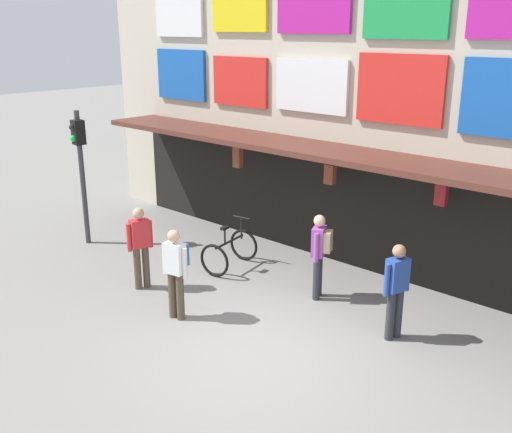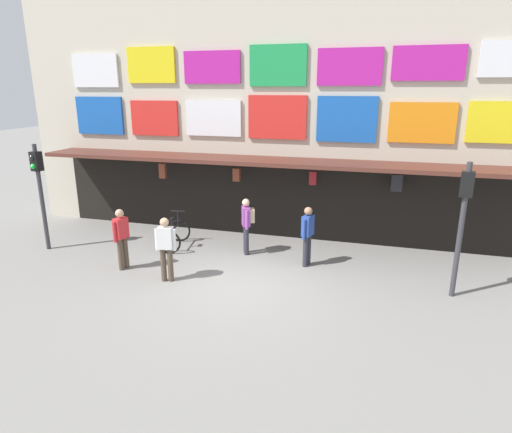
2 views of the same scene
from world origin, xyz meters
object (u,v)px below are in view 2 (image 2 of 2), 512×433
at_px(bicycle_parked, 174,235).
at_px(pedestrian_in_black, 308,233).
at_px(traffic_light_near, 39,180).
at_px(pedestrian_in_white, 247,222).
at_px(traffic_light_far, 464,209).
at_px(pedestrian_in_purple, 121,236).
at_px(pedestrian_in_blue, 166,244).

bearing_deg(bicycle_parked, pedestrian_in_black, -4.28).
height_order(traffic_light_near, pedestrian_in_black, traffic_light_near).
xyz_separation_m(traffic_light_near, pedestrian_in_white, (5.98, 1.30, -1.16)).
xyz_separation_m(traffic_light_far, bicycle_parked, (-7.79, 1.18, -1.75)).
xyz_separation_m(traffic_light_far, pedestrian_in_white, (-5.48, 1.28, -1.16)).
bearing_deg(pedestrian_in_purple, bicycle_parked, 72.82).
height_order(traffic_light_far, pedestrian_in_black, traffic_light_far).
height_order(traffic_light_far, pedestrian_in_purple, traffic_light_far).
height_order(pedestrian_in_white, pedestrian_in_purple, same).
xyz_separation_m(pedestrian_in_white, pedestrian_in_black, (1.86, -0.41, -0.04)).
height_order(bicycle_parked, pedestrian_in_black, pedestrian_in_black).
bearing_deg(pedestrian_in_blue, pedestrian_in_black, 30.97).
distance_m(traffic_light_near, traffic_light_far, 11.46).
distance_m(traffic_light_far, bicycle_parked, 8.07).
bearing_deg(bicycle_parked, pedestrian_in_purple, -107.18).
relative_size(pedestrian_in_white, pedestrian_in_blue, 1.00).
xyz_separation_m(bicycle_parked, pedestrian_in_purple, (-0.59, -1.90, 0.55)).
relative_size(traffic_light_near, pedestrian_in_white, 1.90).
relative_size(traffic_light_near, pedestrian_in_blue, 1.90).
relative_size(pedestrian_in_purple, pedestrian_in_black, 1.00).
height_order(bicycle_parked, pedestrian_in_white, pedestrian_in_white).
bearing_deg(pedestrian_in_black, pedestrian_in_blue, -149.03).
relative_size(bicycle_parked, pedestrian_in_black, 0.75).
relative_size(traffic_light_near, pedestrian_in_purple, 1.90).
bearing_deg(traffic_light_far, traffic_light_near, -179.90).
bearing_deg(bicycle_parked, pedestrian_in_blue, -68.01).
xyz_separation_m(traffic_light_far, pedestrian_in_blue, (-6.88, -1.08, -1.16)).
height_order(bicycle_parked, pedestrian_in_blue, pedestrian_in_blue).
height_order(traffic_light_far, pedestrian_in_blue, traffic_light_far).
bearing_deg(traffic_light_far, bicycle_parked, 171.40).
xyz_separation_m(traffic_light_far, pedestrian_in_black, (-3.63, 0.87, -1.19)).
bearing_deg(pedestrian_in_white, traffic_light_near, -167.74).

